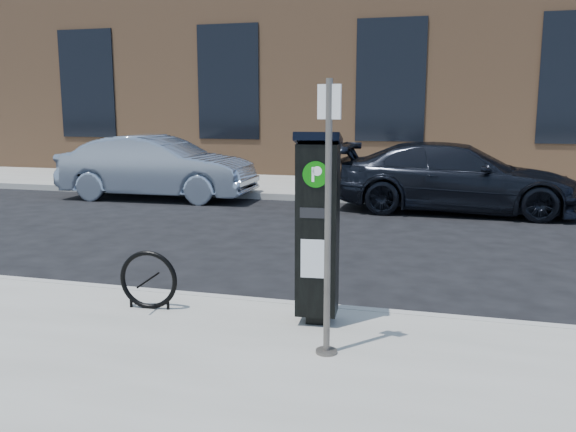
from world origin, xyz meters
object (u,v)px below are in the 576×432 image
(car_dark, at_px, (456,178))
(car_silver, at_px, (158,167))
(sign_pole, at_px, (328,222))
(parking_kiosk, at_px, (318,227))
(bike_rack, at_px, (149,280))

(car_dark, bearing_deg, car_silver, 90.85)
(sign_pole, height_order, car_dark, sign_pole)
(parking_kiosk, height_order, car_dark, parking_kiosk)
(sign_pole, height_order, bike_rack, sign_pole)
(parking_kiosk, bearing_deg, sign_pole, -76.33)
(parking_kiosk, distance_m, bike_rack, 1.90)
(sign_pole, bearing_deg, car_dark, 96.74)
(car_silver, height_order, car_dark, car_silver)
(sign_pole, xyz_separation_m, car_dark, (1.01, 8.67, -0.55))
(bike_rack, relative_size, car_dark, 0.12)
(bike_rack, relative_size, car_silver, 0.13)
(parking_kiosk, relative_size, sign_pole, 0.81)
(bike_rack, bearing_deg, parking_kiosk, -2.90)
(bike_rack, height_order, car_dark, car_dark)
(bike_rack, xyz_separation_m, car_silver, (-4.04, 8.00, 0.32))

